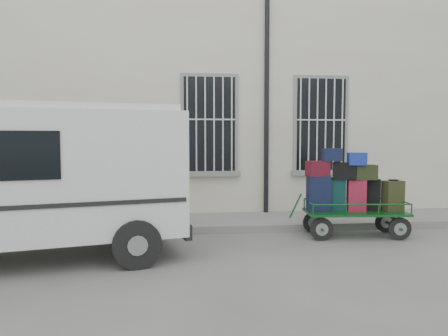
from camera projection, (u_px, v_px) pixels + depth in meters
ground at (248, 251)px, 7.48m from camera, size 80.00×80.00×0.00m
building at (216, 101)px, 12.72m from camera, size 24.00×5.15×6.00m
sidewalk at (231, 222)px, 9.65m from camera, size 24.00×1.70×0.15m
luggage_cart at (351, 194)px, 8.52m from camera, size 2.30×1.05×1.73m
van at (25, 172)px, 6.78m from camera, size 5.16×3.07×2.44m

